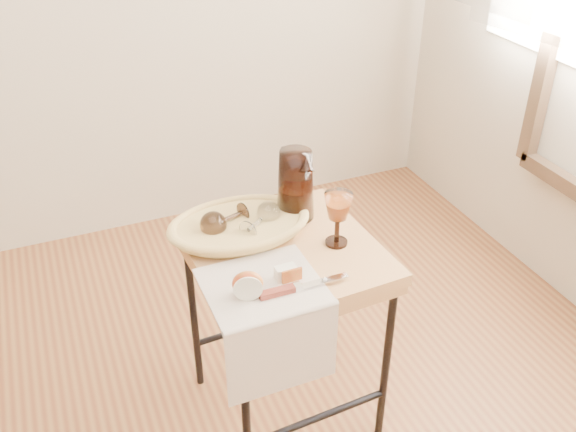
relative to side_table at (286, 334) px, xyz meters
name	(u,v)px	position (x,y,z in m)	size (l,w,h in m)	color
side_table	(286,334)	(0.00, 0.00, 0.00)	(0.51, 0.51, 0.64)	brown
tea_towel	(262,286)	(-0.12, -0.13, 0.32)	(0.30, 0.27, 0.01)	beige
bread_basket	(239,227)	(-0.09, 0.12, 0.35)	(0.37, 0.25, 0.05)	tan
goblet_lying_a	(226,219)	(-0.13, 0.13, 0.37)	(0.13, 0.08, 0.08)	#4D3829
goblet_lying_b	(260,220)	(-0.04, 0.10, 0.37)	(0.12, 0.07, 0.07)	white
pitcher	(295,185)	(0.09, 0.15, 0.43)	(0.15, 0.23, 0.26)	black
wine_goblet	(337,219)	(0.14, -0.03, 0.40)	(0.08, 0.08, 0.16)	white
apple_half	(248,284)	(-0.17, -0.16, 0.36)	(0.08, 0.04, 0.07)	red
apple_wedge	(286,273)	(-0.05, -0.13, 0.35)	(0.06, 0.03, 0.04)	white
table_knife	(301,286)	(-0.03, -0.18, 0.34)	(0.24, 0.02, 0.02)	silver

